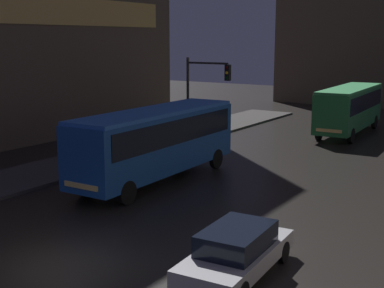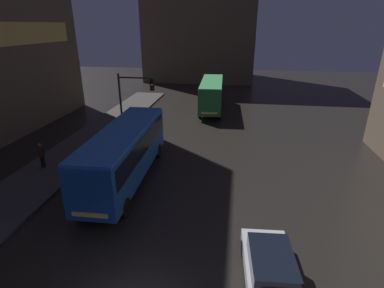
% 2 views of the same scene
% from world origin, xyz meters
% --- Properties ---
extents(ground_plane, '(120.00, 120.00, 0.00)m').
position_xyz_m(ground_plane, '(0.00, 0.00, 0.00)').
color(ground_plane, black).
extents(sidewalk_left, '(4.00, 48.00, 0.15)m').
position_xyz_m(sidewalk_left, '(-9.00, 10.00, 0.07)').
color(sidewalk_left, '#3D3A38').
rests_on(sidewalk_left, ground).
extents(building_far_backdrop, '(18.07, 12.00, 19.98)m').
position_xyz_m(building_far_backdrop, '(-3.63, 48.15, 9.99)').
color(building_far_backdrop, '#4C4238').
rests_on(building_far_backdrop, ground).
extents(bus_near, '(2.73, 10.26, 3.38)m').
position_xyz_m(bus_near, '(-3.49, 9.36, 2.08)').
color(bus_near, '#194793').
rests_on(bus_near, ground).
extents(bus_far, '(2.75, 9.63, 3.29)m').
position_xyz_m(bus_far, '(0.21, 26.77, 2.03)').
color(bus_far, '#236B38').
rests_on(bus_far, ground).
extents(car_taxi, '(2.12, 4.58, 1.41)m').
position_xyz_m(car_taxi, '(4.58, 2.36, 0.73)').
color(car_taxi, '#B7B7BC').
rests_on(car_taxi, ground).
extents(pedestrian_near, '(0.56, 0.56, 1.72)m').
position_xyz_m(pedestrian_near, '(-9.57, 9.99, 1.19)').
color(pedestrian_near, black).
rests_on(pedestrian_near, sidewalk_left).
extents(traffic_light_main, '(2.93, 0.35, 5.52)m').
position_xyz_m(traffic_light_main, '(-5.20, 16.11, 3.74)').
color(traffic_light_main, '#2D2D2D').
rests_on(traffic_light_main, ground).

